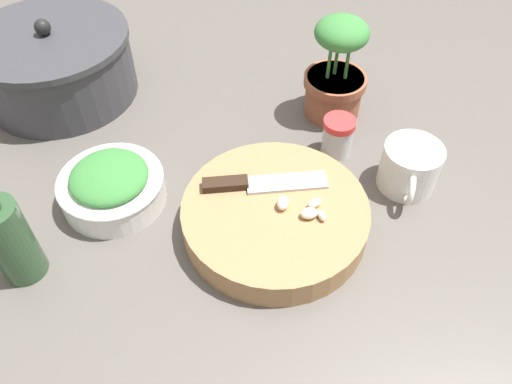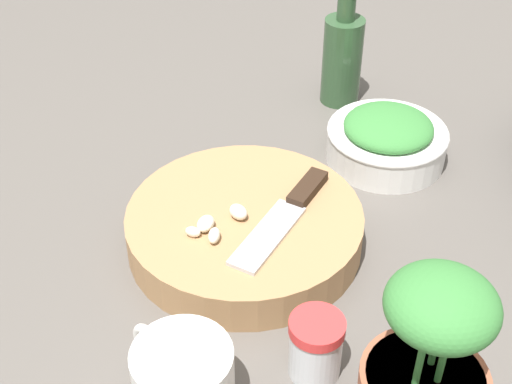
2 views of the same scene
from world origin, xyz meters
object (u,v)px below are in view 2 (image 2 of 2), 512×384
cutting_board (245,228)px  spice_jar (316,347)px  oil_bottle (342,57)px  potted_herb (426,374)px  chef_knife (287,211)px  herb_bowl (387,139)px  garlic_cloves (217,223)px  coffee_mug (183,380)px

cutting_board → spice_jar: size_ratio=3.95×
oil_bottle → potted_herb: potted_herb is taller
chef_knife → oil_bottle: oil_bottle is taller
herb_bowl → potted_herb: size_ratio=0.86×
garlic_cloves → chef_knife: bearing=135.0°
garlic_cloves → spice_jar: spice_jar is taller
garlic_cloves → herb_bowl: bearing=159.5°
potted_herb → herb_bowl: bearing=-157.0°
oil_bottle → chef_knife: bearing=11.8°
cutting_board → garlic_cloves: size_ratio=3.90×
coffee_mug → oil_bottle: size_ratio=0.65×
coffee_mug → potted_herb: potted_herb is taller
cutting_board → herb_bowl: size_ratio=1.68×
cutting_board → potted_herb: 0.30m
garlic_cloves → coffee_mug: (0.19, 0.07, -0.02)m
chef_knife → herb_bowl: (-0.22, 0.04, -0.02)m
potted_herb → chef_knife: bearing=-129.1°
herb_bowl → potted_herb: potted_herb is taller
coffee_mug → oil_bottle: bearing=-171.9°
herb_bowl → garlic_cloves: bearing=-20.5°
cutting_board → coffee_mug: (0.22, 0.06, 0.01)m
garlic_cloves → spice_jar: size_ratio=1.01×
cutting_board → garlic_cloves: (0.04, -0.01, 0.03)m
potted_herb → oil_bottle: bearing=-151.0°
oil_bottle → herb_bowl: bearing=44.5°
chef_knife → garlic_cloves: size_ratio=2.70×
herb_bowl → potted_herb: 0.42m
spice_jar → potted_herb: bearing=80.1°
coffee_mug → potted_herb: 0.21m
cutting_board → coffee_mug: 0.23m
cutting_board → spice_jar: bearing=48.3°
chef_knife → oil_bottle: size_ratio=1.03×
oil_bottle → potted_herb: 0.57m
cutting_board → garlic_cloves: bearing=-21.5°
garlic_cloves → potted_herb: potted_herb is taller
cutting_board → chef_knife: size_ratio=1.45×
potted_herb → coffee_mug: bearing=-69.4°
cutting_board → chef_knife: 0.06m
coffee_mug → potted_herb: (-0.07, 0.20, 0.04)m
cutting_board → oil_bottle: size_ratio=1.49×
chef_knife → herb_bowl: herb_bowl is taller
chef_knife → spice_jar: 0.18m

